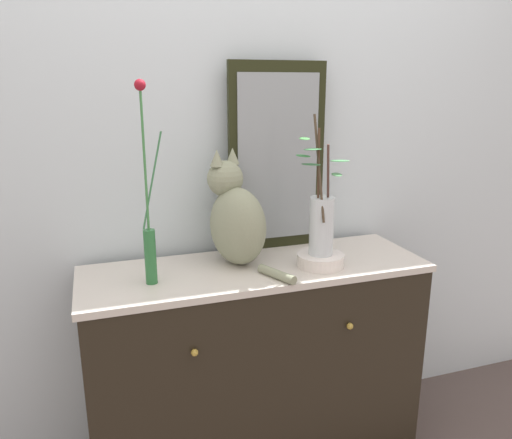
% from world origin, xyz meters
% --- Properties ---
extents(wall_back, '(4.40, 0.08, 2.60)m').
position_xyz_m(wall_back, '(0.00, 0.29, 1.30)').
color(wall_back, silver).
rests_on(wall_back, ground_plane).
extents(sideboard, '(1.29, 0.44, 0.85)m').
position_xyz_m(sideboard, '(0.00, -0.00, 0.43)').
color(sideboard, black).
rests_on(sideboard, ground_plane).
extents(mirror_leaning, '(0.40, 0.03, 0.74)m').
position_xyz_m(mirror_leaning, '(0.15, 0.19, 1.22)').
color(mirror_leaning, black).
rests_on(mirror_leaning, sideboard).
extents(cat_sitting, '(0.26, 0.42, 0.43)m').
position_xyz_m(cat_sitting, '(-0.06, 0.06, 1.03)').
color(cat_sitting, gray).
rests_on(cat_sitting, sideboard).
extents(vase_slim_green, '(0.08, 0.04, 0.67)m').
position_xyz_m(vase_slim_green, '(-0.39, -0.04, 1.05)').
color(vase_slim_green, '#2D703A').
rests_on(vase_slim_green, sideboard).
extents(bowl_porcelain, '(0.18, 0.18, 0.05)m').
position_xyz_m(bowl_porcelain, '(0.23, -0.08, 0.88)').
color(bowl_porcelain, white).
rests_on(bowl_porcelain, sideboard).
extents(vase_glass_clear, '(0.20, 0.13, 0.51)m').
position_xyz_m(vase_glass_clear, '(0.23, -0.08, 1.03)').
color(vase_glass_clear, silver).
rests_on(vase_glass_clear, bowl_porcelain).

